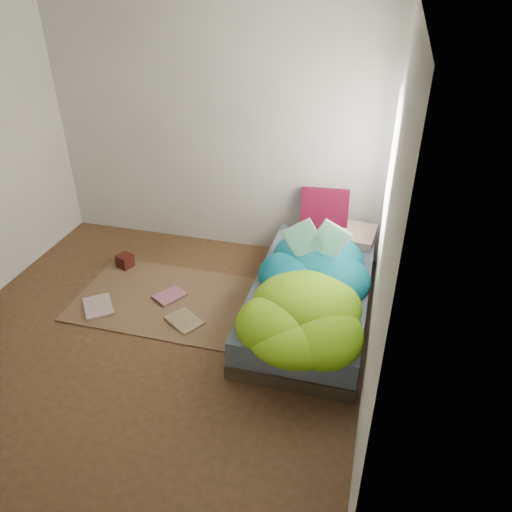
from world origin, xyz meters
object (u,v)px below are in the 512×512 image
(floor_book_a, at_px, (84,310))
(floor_book_b, at_px, (163,291))
(open_book, at_px, (317,229))
(wooden_box, at_px, (125,261))
(bed, at_px, (311,297))
(pillow_magenta, at_px, (324,212))

(floor_book_a, height_order, floor_book_b, same)
(floor_book_a, bearing_deg, open_book, -21.13)
(wooden_box, bearing_deg, bed, -7.12)
(open_book, xyz_separation_m, floor_book_b, (-1.41, -0.14, -0.80))
(wooden_box, height_order, floor_book_a, wooden_box)
(open_book, bearing_deg, floor_book_b, 176.38)
(wooden_box, xyz_separation_m, floor_book_b, (0.57, -0.33, -0.05))
(open_book, distance_m, floor_book_b, 1.62)
(bed, bearing_deg, floor_book_b, -176.83)
(pillow_magenta, relative_size, open_book, 1.01)
(bed, bearing_deg, pillow_magenta, 92.73)
(bed, height_order, floor_book_b, bed)
(open_book, bearing_deg, wooden_box, 165.36)
(floor_book_a, bearing_deg, floor_book_b, 0.34)
(open_book, height_order, wooden_box, open_book)
(pillow_magenta, distance_m, open_book, 0.88)
(floor_book_b, bearing_deg, open_book, 36.73)
(wooden_box, bearing_deg, floor_book_a, -90.81)
(wooden_box, xyz_separation_m, floor_book_a, (-0.01, -0.78, -0.06))
(bed, distance_m, floor_book_a, 2.06)
(wooden_box, distance_m, floor_book_b, 0.66)
(bed, height_order, floor_book_a, bed)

